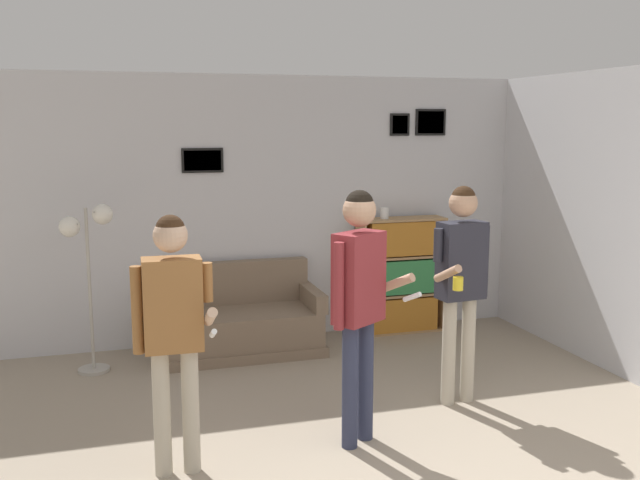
# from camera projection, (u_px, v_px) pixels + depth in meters

# --- Properties ---
(wall_back) EXTENTS (7.43, 0.08, 2.70)m
(wall_back) POSITION_uv_depth(u_px,v_px,m) (286.00, 208.00, 7.36)
(wall_back) COLOR silver
(wall_back) RESTS_ON ground_plane
(wall_right) EXTENTS (0.06, 6.36, 2.70)m
(wall_right) POSITION_uv_depth(u_px,v_px,m) (626.00, 225.00, 6.18)
(wall_right) COLOR silver
(wall_right) RESTS_ON ground_plane
(couch) EXTENTS (1.58, 0.80, 0.85)m
(couch) POSITION_uv_depth(u_px,v_px,m) (239.00, 323.00, 6.97)
(couch) COLOR #7A6651
(couch) RESTS_ON ground_plane
(bookshelf) EXTENTS (0.94, 0.30, 1.23)m
(bookshelf) POSITION_uv_depth(u_px,v_px,m) (400.00, 275.00, 7.62)
(bookshelf) COLOR #A87F51
(bookshelf) RESTS_ON ground_plane
(floor_lamp) EXTENTS (0.46, 0.28, 1.52)m
(floor_lamp) POSITION_uv_depth(u_px,v_px,m) (88.00, 249.00, 6.27)
(floor_lamp) COLOR #ADA89E
(floor_lamp) RESTS_ON ground_plane
(person_player_foreground_left) EXTENTS (0.50, 0.46, 1.67)m
(person_player_foreground_left) POSITION_uv_depth(u_px,v_px,m) (173.00, 318.00, 4.41)
(person_player_foreground_left) COLOR #B7AD99
(person_player_foreground_left) RESTS_ON ground_plane
(person_player_foreground_center) EXTENTS (0.61, 0.38, 1.78)m
(person_player_foreground_center) POSITION_uv_depth(u_px,v_px,m) (359.00, 289.00, 4.83)
(person_player_foreground_center) COLOR #2D334C
(person_player_foreground_center) RESTS_ON ground_plane
(person_watcher_holding_cup) EXTENTS (0.50, 0.46, 1.75)m
(person_watcher_holding_cup) POSITION_uv_depth(u_px,v_px,m) (461.00, 271.00, 5.57)
(person_watcher_holding_cup) COLOR #B7AD99
(person_watcher_holding_cup) RESTS_ON ground_plane
(drinking_cup) EXTENTS (0.09, 0.09, 0.12)m
(drinking_cup) POSITION_uv_depth(u_px,v_px,m) (384.00, 213.00, 7.45)
(drinking_cup) COLOR white
(drinking_cup) RESTS_ON bookshelf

